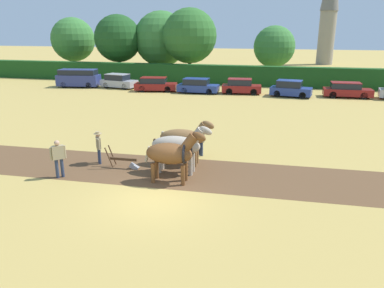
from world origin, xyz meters
TOP-DOWN VIEW (x-y plane):
  - ground_plane at (0.00, 0.00)m, footprint 240.00×240.00m
  - plowed_furrow_strip at (-4.96, 2.73)m, footprint 33.20×5.33m
  - hedgerow at (0.00, 31.80)m, footprint 72.18×1.45m
  - tree_far_left at (-25.78, 37.34)m, footprint 6.19×6.19m
  - tree_left at (-17.88, 35.50)m, footprint 6.26×6.26m
  - tree_center_left at (-12.47, 37.66)m, footprint 7.38×7.38m
  - tree_center at (-7.81, 35.13)m, footprint 6.86×6.86m
  - tree_center_right at (2.67, 37.51)m, footprint 5.22×5.22m
  - church_spire at (10.98, 63.33)m, footprint 3.26×3.26m
  - draft_horse_lead_left at (0.16, 1.79)m, footprint 2.74×1.04m
  - draft_horse_lead_right at (0.11, 2.94)m, footprint 2.93×1.01m
  - draft_horse_trail_left at (0.05, 4.09)m, footprint 2.81×0.96m
  - plow at (-2.48, 2.83)m, footprint 1.62×0.48m
  - farmer_at_plow at (-4.00, 3.14)m, footprint 0.42×0.55m
  - farmer_beside_team at (0.54, 5.58)m, footprint 0.46×0.48m
  - farmer_onlooker_left at (-4.83, 1.04)m, footprint 0.51×0.51m
  - parked_van at (-18.45, 25.78)m, footprint 4.92×2.57m
  - parked_car_left at (-13.73, 26.24)m, footprint 4.25×2.43m
  - parked_car_center_left at (-8.98, 25.09)m, footprint 4.62×2.45m
  - parked_car_center at (-4.34, 25.10)m, footprint 4.20×1.83m
  - parked_car_center_right at (0.08, 25.74)m, footprint 4.09×2.12m
  - parked_car_right at (4.98, 25.16)m, footprint 4.09×2.29m
  - parked_car_far_right at (10.27, 26.12)m, footprint 4.50×1.81m

SIDE VIEW (x-z plane):
  - ground_plane at x=0.00m, z-range 0.00..0.00m
  - plowed_furrow_strip at x=-4.96m, z-range 0.00..0.01m
  - plow at x=-2.48m, z-range -0.25..0.88m
  - parked_car_far_right at x=10.27m, z-range -0.02..1.44m
  - parked_car_center_left at x=-8.98m, z-range -0.03..1.46m
  - parked_car_center at x=-4.34m, z-range -0.03..1.47m
  - parked_car_center_right at x=0.08m, z-range -0.03..1.51m
  - parked_car_left at x=-13.73m, z-range -0.03..1.54m
  - parked_car_right at x=4.98m, z-range -0.04..1.57m
  - farmer_beside_team at x=0.54m, z-range 0.12..1.71m
  - farmer_at_plow at x=-4.00m, z-range 0.12..1.74m
  - farmer_onlooker_left at x=-4.83m, z-range 0.15..1.86m
  - parked_van at x=-18.45m, z-range 0.03..2.04m
  - hedgerow at x=0.00m, z-range 0.00..2.29m
  - draft_horse_lead_right at x=0.11m, z-range 0.13..2.46m
  - draft_horse_lead_left at x=0.16m, z-range 0.11..2.49m
  - draft_horse_trail_left at x=0.05m, z-range 0.17..2.48m
  - tree_center_right at x=2.67m, z-range 0.80..7.64m
  - tree_far_left at x=-25.78m, z-range 0.91..8.93m
  - tree_center_left at x=-12.47m, z-range 0.70..9.48m
  - tree_left at x=-17.88m, z-range 1.01..9.30m
  - tree_center at x=-7.81m, z-range 1.05..10.03m
  - church_spire at x=10.98m, z-range 0.49..21.68m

